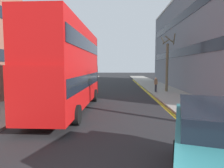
{
  "coord_description": "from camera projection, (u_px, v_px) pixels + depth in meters",
  "views": [
    {
      "loc": [
        0.86,
        -2.16,
        3.0
      ],
      "look_at": [
        0.5,
        11.0,
        1.8
      ],
      "focal_mm": 31.43,
      "sensor_mm": 36.0,
      "label": 1
    }
  ],
  "objects": [
    {
      "name": "sidewalk_right",
      "position": [
        178.0,
        98.0,
        18.19
      ],
      "size": [
        4.0,
        80.0,
        0.14
      ],
      "primitive_type": "cube",
      "color": "gray",
      "rests_on": "ground"
    },
    {
      "name": "double_decker_bus_away",
      "position": [
        69.0,
        66.0,
        13.16
      ],
      "size": [
        2.98,
        10.86,
        5.64
      ],
      "color": "#B20F0F",
      "rests_on": "ground"
    },
    {
      "name": "sidewalk_left",
      "position": [
        40.0,
        97.0,
        18.54
      ],
      "size": [
        4.0,
        80.0,
        0.14
      ],
      "primitive_type": "cube",
      "color": "gray",
      "rests_on": "ground"
    },
    {
      "name": "taxi_minivan",
      "position": [
        220.0,
        155.0,
        4.28
      ],
      "size": [
        3.21,
        5.15,
        2.12
      ],
      "color": "teal",
      "rests_on": "ground"
    },
    {
      "name": "townhouse_terrace_right",
      "position": [
        215.0,
        42.0,
        25.4
      ],
      "size": [
        10.08,
        28.0,
        12.3
      ],
      "color": "slate",
      "rests_on": "ground"
    },
    {
      "name": "street_tree_mid",
      "position": [
        167.0,
        64.0,
        22.17
      ],
      "size": [
        1.5,
        1.44,
        6.4
      ],
      "color": "#6B6047",
      "rests_on": "sidewalk_right"
    },
    {
      "name": "kerb_line_inner",
      "position": [
        158.0,
        102.0,
        16.27
      ],
      "size": [
        0.1,
        56.0,
        0.01
      ],
      "primitive_type": "cube",
      "color": "yellow",
      "rests_on": "ground"
    },
    {
      "name": "kerb_line_outer",
      "position": [
        160.0,
        102.0,
        16.26
      ],
      "size": [
        0.1,
        56.0,
        0.01
      ],
      "primitive_type": "cube",
      "color": "yellow",
      "rests_on": "ground"
    },
    {
      "name": "pedestrian_far",
      "position": [
        156.0,
        84.0,
        21.75
      ],
      "size": [
        0.34,
        0.22,
        1.62
      ],
      "color": "#2D2D38",
      "rests_on": "sidewalk_right"
    }
  ]
}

